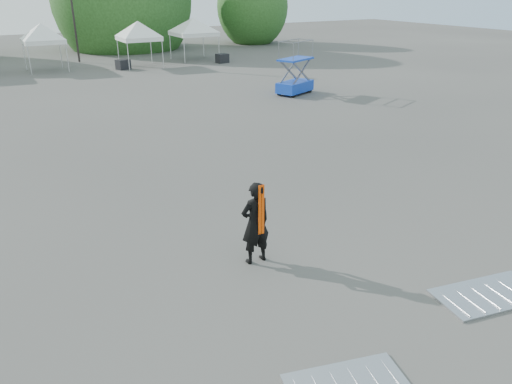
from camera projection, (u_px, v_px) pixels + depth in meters
ground at (223, 220)px, 13.46m from camera, size 120.00×120.00×0.00m
tree_far_e at (252, 7)px, 51.75m from camera, size 3.84×3.84×5.84m
tent_e at (41, 27)px, 35.09m from camera, size 3.85×3.85×3.88m
tent_f at (138, 25)px, 36.93m from camera, size 3.99×3.99×3.88m
tent_g at (193, 21)px, 40.42m from camera, size 4.57×4.57×3.88m
man at (255, 223)px, 11.09m from camera, size 0.72×0.49×1.94m
scissor_lift at (295, 68)px, 28.17m from camera, size 2.57×1.96×2.97m
barrier_left at (347, 384)px, 7.90m from camera, size 2.11×1.41×0.06m
barrier_mid at (489, 294)px, 10.17m from camera, size 2.39×1.51×0.07m
crate_mid at (123, 65)px, 36.78m from camera, size 1.09×0.96×0.72m
crate_east at (222, 58)px, 39.87m from camera, size 1.00×0.83×0.70m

